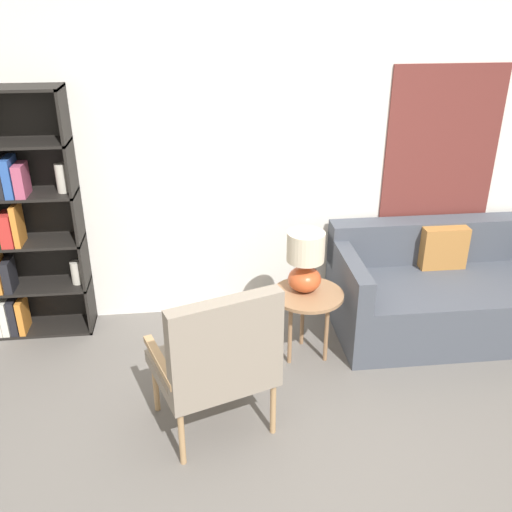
# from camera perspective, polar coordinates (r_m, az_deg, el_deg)

# --- Properties ---
(ground_plane) EXTENTS (14.00, 14.00, 0.00)m
(ground_plane) POSITION_cam_1_polar(r_m,az_deg,el_deg) (3.35, 3.98, -22.58)
(ground_plane) COLOR #66605B
(wall_back) EXTENTS (6.40, 0.08, 2.70)m
(wall_back) POSITION_cam_1_polar(r_m,az_deg,el_deg) (4.41, 0.28, 10.45)
(wall_back) COLOR white
(wall_back) RESTS_ON ground_plane
(bookshelf) EXTENTS (0.77, 0.30, 1.88)m
(bookshelf) POSITION_cam_1_polar(r_m,az_deg,el_deg) (4.53, -23.13, 3.31)
(bookshelf) COLOR black
(bookshelf) RESTS_ON ground_plane
(armchair) EXTENTS (0.82, 0.77, 1.00)m
(armchair) POSITION_cam_1_polar(r_m,az_deg,el_deg) (3.32, -3.75, -9.99)
(armchair) COLOR tan
(armchair) RESTS_ON ground_plane
(couch) EXTENTS (1.76, 0.92, 0.80)m
(couch) POSITION_cam_1_polar(r_m,az_deg,el_deg) (4.74, 18.50, -3.45)
(couch) COLOR #474C56
(couch) RESTS_ON ground_plane
(side_table) EXTENTS (0.51, 0.51, 0.53)m
(side_table) POSITION_cam_1_polar(r_m,az_deg,el_deg) (4.07, 5.17, -4.41)
(side_table) COLOR #99704C
(side_table) RESTS_ON ground_plane
(table_lamp) EXTENTS (0.26, 0.26, 0.45)m
(table_lamp) POSITION_cam_1_polar(r_m,az_deg,el_deg) (3.97, 4.95, -0.40)
(table_lamp) COLOR #C65128
(table_lamp) RESTS_ON side_table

